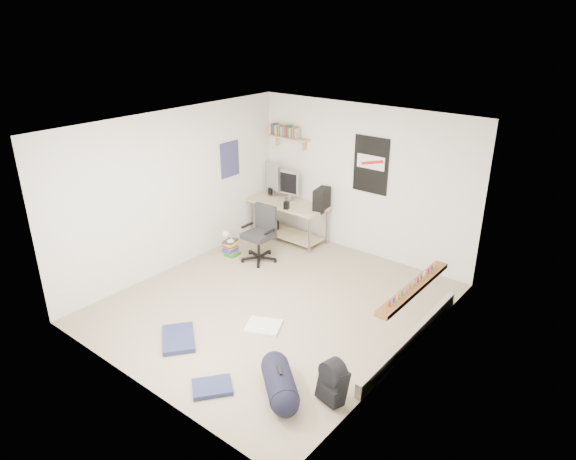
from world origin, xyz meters
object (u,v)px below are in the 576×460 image
Objects in this scene: desk at (288,220)px; duffel_bag at (280,384)px; office_chair at (258,233)px; backpack at (333,385)px; book_stack at (231,248)px.

duffel_bag is (2.51, -3.28, -0.22)m from desk.
office_chair is 2.40× the size of backpack.
duffel_bag reaches higher than book_stack.
office_chair is 3.49m from backpack.
book_stack is at bearing -161.81° from office_chair.
office_chair is 0.61m from book_stack.
desk is 1.22m from book_stack.
book_stack is (-3.31, 1.83, -0.05)m from backpack.
backpack is 0.91× the size of book_stack.
office_chair is 3.30m from duffel_bag.
office_chair reaches higher than backpack.
office_chair reaches higher than duffel_bag.
duffel_bag is at bearing -36.91° from book_stack.
book_stack is at bearing -177.11° from duffel_bag.
office_chair reaches higher than book_stack.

